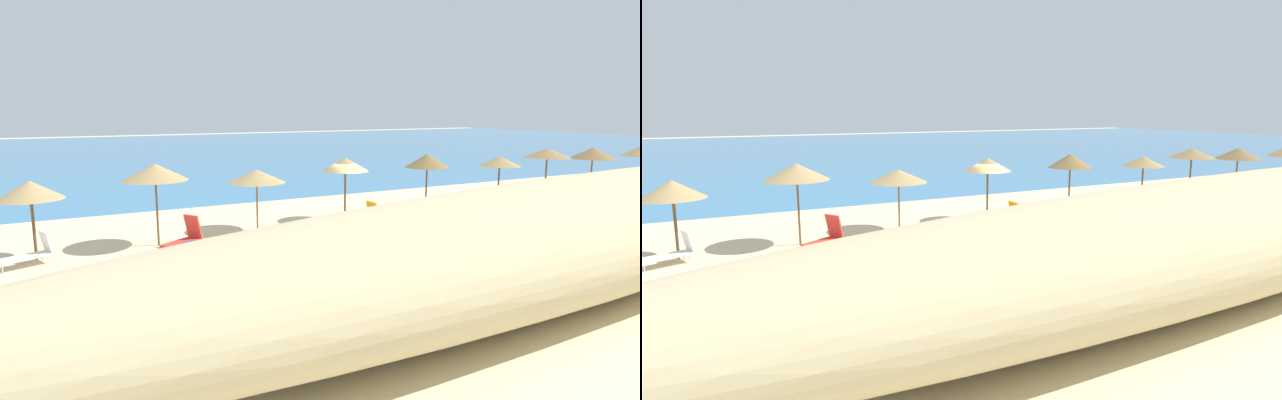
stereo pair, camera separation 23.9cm
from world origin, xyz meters
TOP-DOWN VIEW (x-y plane):
  - ground_plane at (0.00, 0.00)m, footprint 160.00×160.00m
  - sea_water at (0.00, 41.68)m, footprint 160.00×69.82m
  - beach_umbrella_2 at (-12.48, 0.26)m, footprint 2.03×2.03m
  - beach_umbrella_3 at (-8.63, 0.24)m, footprint 2.28×2.28m
  - beach_umbrella_4 at (-4.66, 0.81)m, footprint 2.29×2.29m
  - beach_umbrella_5 at (-0.59, 0.83)m, footprint 2.02×2.02m
  - beach_umbrella_6 at (3.91, 0.89)m, footprint 2.07×2.07m
  - beach_umbrella_7 at (8.03, 0.33)m, footprint 2.02×2.02m
  - beach_umbrella_8 at (11.73, 0.55)m, footprint 2.40×2.40m
  - beach_umbrella_9 at (15.78, 0.74)m, footprint 2.50×2.50m
  - lounge_chair_0 at (-0.60, -0.57)m, footprint 1.66×0.76m
  - lounge_chair_1 at (-12.65, -0.41)m, footprint 1.69×1.12m
  - lounge_chair_2 at (-7.92, -0.82)m, footprint 1.54×1.30m
  - lounge_chair_3 at (12.14, -0.85)m, footprint 1.39×0.86m
  - lounge_chair_4 at (16.72, 0.14)m, footprint 1.73×1.08m
  - cooler_box at (-7.80, -1.16)m, footprint 0.59×0.53m

SIDE VIEW (x-z plane):
  - ground_plane at x=0.00m, z-range 0.00..0.00m
  - sea_water at x=0.00m, z-range 0.00..0.01m
  - cooler_box at x=-7.80m, z-range 0.00..0.35m
  - lounge_chair_3 at x=12.14m, z-range -0.08..0.85m
  - lounge_chair_0 at x=-0.60m, z-range -0.11..0.89m
  - lounge_chair_1 at x=-12.65m, z-range -0.11..0.91m
  - lounge_chair_4 at x=16.72m, z-range -0.14..0.98m
  - lounge_chair_2 at x=-7.92m, z-range -0.13..1.05m
  - beach_umbrella_4 at x=-4.66m, z-range 0.96..3.41m
  - beach_umbrella_7 at x=8.03m, z-range 0.98..3.45m
  - beach_umbrella_2 at x=-12.48m, z-range 0.98..3.57m
  - beach_umbrella_9 at x=15.78m, z-range 0.98..3.59m
  - beach_umbrella_6 at x=3.91m, z-range 1.03..3.75m
  - beach_umbrella_5 at x=-0.59m, z-range 1.07..3.81m
  - beach_umbrella_8 at x=11.73m, z-range 1.10..3.82m
  - beach_umbrella_3 at x=-8.63m, z-range 1.17..4.11m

